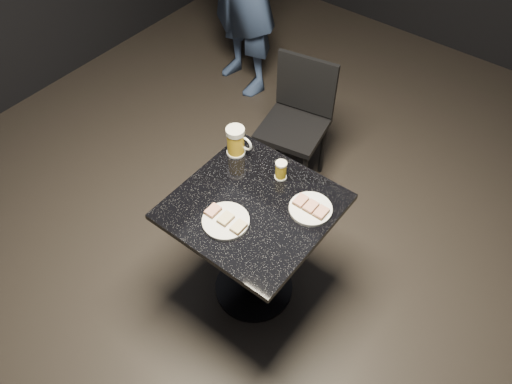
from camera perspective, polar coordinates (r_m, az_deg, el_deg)
floor at (r=2.91m, az=-0.25°, el=-10.88°), size 6.00×6.00×0.00m
plate_large at (r=2.23m, az=-3.47°, el=-3.32°), size 0.21×0.21×0.01m
plate_small at (r=2.28m, az=6.25°, el=-1.91°), size 0.20×0.20×0.01m
table at (r=2.49m, az=-0.28°, el=-5.00°), size 0.70×0.70×0.75m
beer_mug at (r=2.47m, az=-2.28°, el=5.83°), size 0.13×0.10×0.16m
beer_tumbler at (r=2.38m, az=2.86°, el=2.52°), size 0.06×0.06×0.10m
chair at (r=3.13m, az=4.73°, el=8.53°), size 0.45×0.45×0.86m
canapes_on_plate_large at (r=2.22m, az=-3.49°, el=-3.06°), size 0.20×0.07×0.02m
canapes_on_plate_small at (r=2.27m, az=6.28°, el=-1.65°), size 0.16×0.07×0.02m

